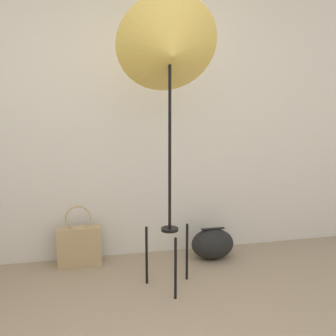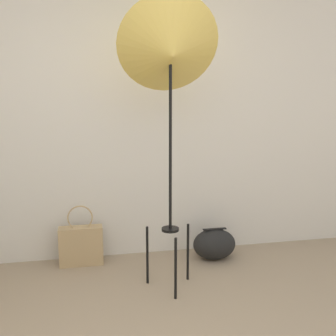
# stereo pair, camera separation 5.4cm
# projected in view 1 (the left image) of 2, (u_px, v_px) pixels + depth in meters

# --- Properties ---
(wall_back) EXTENTS (8.00, 0.05, 2.60)m
(wall_back) POSITION_uv_depth(u_px,v_px,m) (114.00, 113.00, 3.42)
(wall_back) COLOR silver
(wall_back) RESTS_ON ground_plane
(photo_umbrella) EXTENTS (0.73, 0.54, 2.12)m
(photo_umbrella) POSITION_uv_depth(u_px,v_px,m) (170.00, 53.00, 2.71)
(photo_umbrella) COLOR black
(photo_umbrella) RESTS_ON ground_plane
(tote_bag) EXTENTS (0.37, 0.13, 0.53)m
(tote_bag) POSITION_uv_depth(u_px,v_px,m) (79.00, 246.00, 3.38)
(tote_bag) COLOR tan
(tote_bag) RESTS_ON ground_plane
(duffel_bag) EXTENTS (0.38, 0.27, 0.28)m
(duffel_bag) POSITION_uv_depth(u_px,v_px,m) (212.00, 244.00, 3.53)
(duffel_bag) COLOR black
(duffel_bag) RESTS_ON ground_plane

